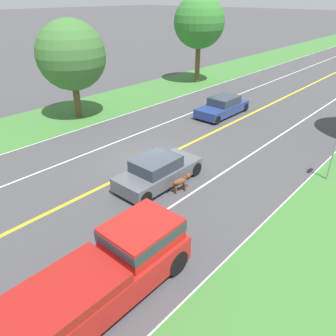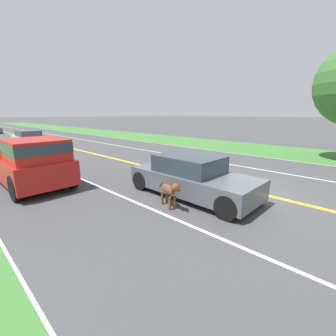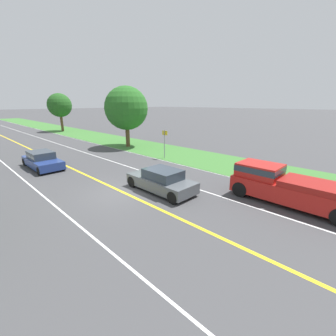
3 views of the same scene
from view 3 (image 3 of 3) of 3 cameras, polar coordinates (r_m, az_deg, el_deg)
name	(u,v)px [view 3 (image 3 of 3)]	position (r m, az deg, el deg)	size (l,w,h in m)	color
ground_plane	(124,192)	(13.56, -11.23, -6.12)	(400.00, 400.00, 0.00)	#424244
centre_divider_line	(124,192)	(13.56, -11.24, -6.11)	(0.18, 160.00, 0.01)	yellow
lane_edge_line_right	(196,169)	(18.16, 7.20, -0.13)	(0.14, 160.00, 0.01)	white
lane_dash_same_dir	(165,179)	(15.64, -0.64, -2.72)	(0.10, 160.00, 0.01)	white
lane_dash_oncoming	(63,212)	(12.15, -25.13, -10.16)	(0.10, 160.00, 0.01)	white
grass_verge_right	(217,162)	(20.55, 12.31, 1.59)	(6.00, 160.00, 0.03)	#3D7533
ego_car	(161,181)	(13.33, -1.67, -3.24)	(1.87, 4.39, 1.37)	#51565B
dog	(174,177)	(14.35, 1.51, -2.23)	(0.50, 1.20, 0.86)	brown
pickup_truck	(285,185)	(13.21, 27.64, -3.94)	(2.02, 5.80, 1.86)	red
oncoming_car	(42,160)	(20.77, -29.32, 1.72)	(1.89, 4.61, 1.33)	navy
roadside_tree_right_near	(126,108)	(27.10, -10.54, 14.68)	(4.95, 4.95, 6.95)	brown
roadside_tree_right_far	(60,105)	(46.09, -25.83, 14.13)	(4.15, 4.15, 6.72)	brown
street_sign	(165,141)	(21.03, -0.88, 6.89)	(0.11, 0.64, 2.65)	gray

